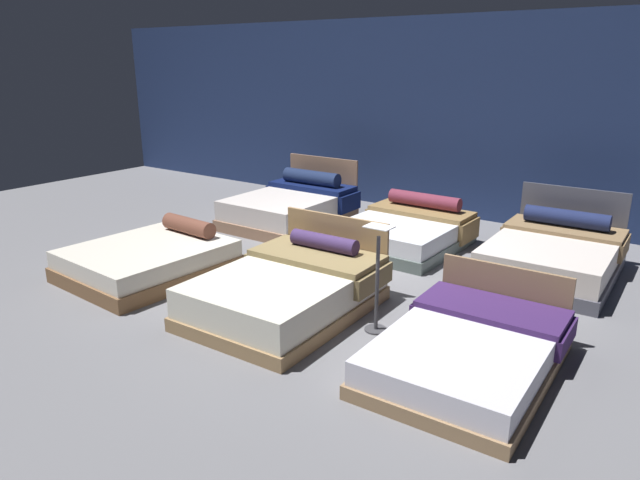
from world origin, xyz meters
name	(u,v)px	position (x,y,z in m)	size (l,w,h in m)	color
ground_plane	(340,281)	(0.00, 0.00, -0.01)	(18.00, 18.00, 0.02)	slate
showroom_back_wall	(466,120)	(0.00, 3.97, 1.75)	(18.00, 0.06, 3.50)	navy
bed_0	(150,260)	(-2.18, -1.31, 0.22)	(1.76, 2.07, 0.65)	brown
bed_1	(289,289)	(0.05, -1.14, 0.27)	(1.65, 2.19, 0.92)	#96754D
bed_2	(469,350)	(2.21, -1.18, 0.19)	(1.51, 2.12, 0.73)	#957450
bed_3	(292,207)	(-2.21, 1.80, 0.29)	(1.70, 2.13, 1.04)	#8E6950
bed_4	(405,231)	(0.01, 1.78, 0.24)	(1.71, 1.94, 0.72)	#4E5B58
bed_5	(553,255)	(2.19, 1.81, 0.27)	(1.60, 2.12, 1.02)	#4C4D59
price_sign	(377,291)	(1.11, -0.99, 0.45)	(0.28, 0.24, 1.15)	#3F3F44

